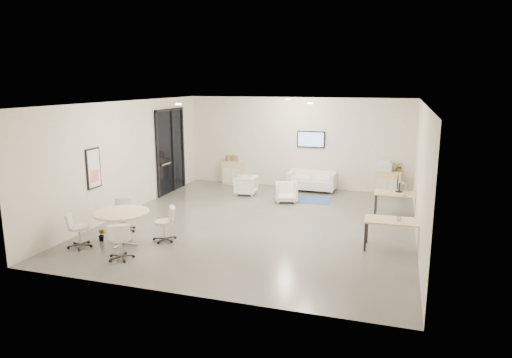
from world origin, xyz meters
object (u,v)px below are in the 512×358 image
object	(u,v)px
armchair_right	(286,191)
loveseat	(312,181)
round_table	(122,215)
armchair_left	(246,184)
sideboard_left	(233,173)
sideboard_right	(388,183)
desk_front	(395,223)
desk_rear	(399,195)

from	to	relation	value
armchair_right	loveseat	bearing A→B (deg)	57.57
loveseat	armchair_right	size ratio (longest dim) A/B	2.37
round_table	armchair_right	bearing A→B (deg)	60.78
armchair_left	loveseat	bearing A→B (deg)	116.27
sideboard_left	armchair_left	distance (m)	1.73
sideboard_right	desk_front	world-z (taller)	sideboard_right
loveseat	desk_front	world-z (taller)	loveseat
loveseat	sideboard_left	bearing A→B (deg)	178.51
armchair_right	round_table	distance (m)	5.60
armchair_left	desk_rear	bearing A→B (deg)	71.65
loveseat	desk_front	size ratio (longest dim) A/B	1.20
sideboard_right	round_table	world-z (taller)	sideboard_right
desk_front	sideboard_right	bearing A→B (deg)	91.26
armchair_left	armchair_right	world-z (taller)	armchair_left
armchair_right	sideboard_right	bearing A→B (deg)	15.73
desk_rear	round_table	bearing A→B (deg)	-143.93
desk_rear	armchair_right	bearing A→B (deg)	170.77
armchair_left	round_table	bearing A→B (deg)	-17.66
loveseat	round_table	size ratio (longest dim) A/B	1.28
armchair_left	desk_front	distance (m)	6.23
sideboard_right	armchair_left	distance (m)	4.78
armchair_right	armchair_left	bearing A→B (deg)	144.16
round_table	loveseat	bearing A→B (deg)	64.18
sideboard_right	armchair_left	bearing A→B (deg)	-162.67
round_table	desk_front	bearing A→B (deg)	14.06
sideboard_right	armchair_right	world-z (taller)	sideboard_right
sideboard_right	round_table	bearing A→B (deg)	-130.11
armchair_left	armchair_right	distance (m)	1.63
sideboard_right	armchair_right	size ratio (longest dim) A/B	1.19
sideboard_left	round_table	world-z (taller)	sideboard_left
desk_front	loveseat	bearing A→B (deg)	116.95
sideboard_right	loveseat	size ratio (longest dim) A/B	0.50
sideboard_left	sideboard_right	bearing A→B (deg)	-0.01
sideboard_left	round_table	distance (m)	6.83
sideboard_left	armchair_left	bearing A→B (deg)	-55.32
sideboard_left	sideboard_right	xyz separation A→B (m)	(5.54, -0.00, -0.02)
loveseat	armchair_right	distance (m)	1.83
loveseat	armchair_left	distance (m)	2.37
sideboard_right	armchair_right	bearing A→B (deg)	-147.20
round_table	desk_rear	bearing A→B (deg)	34.88
loveseat	round_table	world-z (taller)	round_table
armchair_right	round_table	bearing A→B (deg)	-136.29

